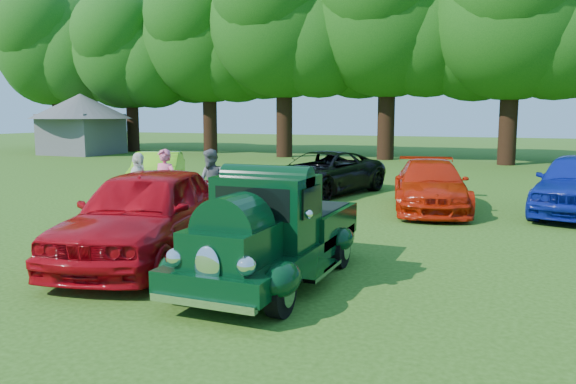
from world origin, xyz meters
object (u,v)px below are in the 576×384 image
at_px(spectator_grey, 211,183).
at_px(spectator_white, 139,188).
at_px(red_convertible, 146,214).
at_px(back_car_black, 322,173).
at_px(gazebo, 81,117).
at_px(back_car_orange, 430,185).
at_px(hero_pickup, 272,235).
at_px(back_car_lime, 158,173).
at_px(spectator_pink, 165,185).

height_order(spectator_grey, spectator_white, spectator_grey).
relative_size(red_convertible, back_car_black, 0.97).
relative_size(spectator_grey, gazebo, 0.27).
height_order(back_car_orange, spectator_grey, spectator_grey).
bearing_deg(hero_pickup, back_car_orange, 80.44).
xyz_separation_m(back_car_lime, spectator_white, (2.69, -4.53, 0.17)).
bearing_deg(spectator_grey, red_convertible, -42.50).
distance_m(red_convertible, gazebo, 29.00).
bearing_deg(hero_pickup, red_convertible, 173.07).
relative_size(red_convertible, back_car_lime, 1.19).
bearing_deg(spectator_pink, hero_pickup, -36.33).
height_order(back_car_black, gazebo, gazebo).
relative_size(back_car_lime, back_car_black, 0.82).
xyz_separation_m(hero_pickup, back_car_black, (-2.40, 9.34, -0.03)).
height_order(spectator_white, gazebo, gazebo).
distance_m(hero_pickup, spectator_white, 5.64).
bearing_deg(hero_pickup, gazebo, 137.48).
xyz_separation_m(red_convertible, back_car_orange, (3.85, 7.30, -0.16)).
bearing_deg(gazebo, spectator_grey, -40.78).
relative_size(hero_pickup, spectator_grey, 2.48).
bearing_deg(red_convertible, back_car_lime, 110.67).
bearing_deg(gazebo, hero_pickup, -42.52).
relative_size(red_convertible, spectator_white, 2.88).
height_order(red_convertible, back_car_orange, red_convertible).
bearing_deg(gazebo, back_car_lime, -41.11).
distance_m(spectator_grey, gazebo, 25.46).
xyz_separation_m(back_car_lime, spectator_grey, (3.85, -3.16, 0.19)).
bearing_deg(back_car_orange, spectator_pink, -157.75).
height_order(back_car_lime, back_car_black, back_car_black).
distance_m(back_car_black, gazebo, 23.60).
relative_size(back_car_black, spectator_pink, 2.86).
bearing_deg(spectator_grey, back_car_lime, 173.55).
height_order(hero_pickup, gazebo, gazebo).
xyz_separation_m(back_car_lime, back_car_black, (5.07, 1.81, 0.02)).
height_order(back_car_black, spectator_white, spectator_white).
bearing_deg(back_car_black, back_car_orange, -10.16).
relative_size(back_car_orange, spectator_grey, 2.68).
relative_size(hero_pickup, spectator_white, 2.53).
relative_size(back_car_black, spectator_white, 2.96).
bearing_deg(spectator_grey, gazebo, 172.19).
bearing_deg(spectator_white, hero_pickup, -136.44).
xyz_separation_m(hero_pickup, spectator_grey, (-3.62, 4.37, 0.14)).
bearing_deg(back_car_orange, spectator_grey, -158.82).
height_order(back_car_lime, spectator_pink, spectator_pink).
bearing_deg(red_convertible, spectator_pink, 106.42).
xyz_separation_m(spectator_pink, gazebo, (-18.38, 17.33, 1.53)).
bearing_deg(back_car_black, spectator_grey, -88.84).
bearing_deg(spectator_pink, back_car_orange, 37.29).
xyz_separation_m(spectator_pink, spectator_white, (-0.29, -0.64, -0.03)).
height_order(back_car_orange, gazebo, gazebo).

